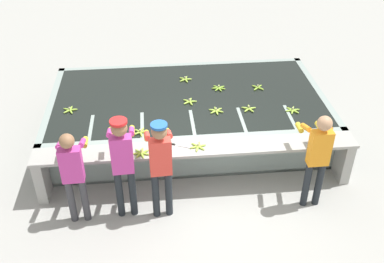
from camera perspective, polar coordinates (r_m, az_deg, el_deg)
ground_plane at (r=7.54m, az=0.78°, el=-8.07°), size 80.00×80.00×0.00m
wash_tank at (r=8.78m, az=-0.53°, el=2.13°), size 5.23×2.87×0.82m
work_ledge at (r=7.32m, az=0.62°, el=-3.37°), size 5.23×0.45×0.82m
worker_0 at (r=6.76m, az=-14.90°, el=-4.74°), size 0.41×0.71×1.60m
worker_1 at (r=6.62m, az=-8.82°, el=-3.39°), size 0.42×0.73×1.76m
worker_2 at (r=6.57m, az=-4.02°, el=-3.73°), size 0.43×0.73×1.70m
worker_3 at (r=7.03m, az=15.68°, el=-2.63°), size 0.41×0.71×1.67m
banana_bunch_floating_0 at (r=9.14m, az=-0.88°, el=6.65°), size 0.27×0.28×0.08m
banana_bunch_floating_1 at (r=8.93m, az=8.36°, el=5.55°), size 0.22×0.22×0.08m
banana_bunch_floating_2 at (r=7.56m, az=-6.57°, el=-0.08°), size 0.27×0.28×0.08m
banana_bunch_floating_3 at (r=8.30m, az=12.66°, el=2.66°), size 0.28×0.27×0.08m
banana_bunch_floating_4 at (r=8.21m, az=7.23°, el=2.90°), size 0.27×0.27×0.08m
banana_bunch_floating_5 at (r=8.40m, az=-15.25°, el=2.65°), size 0.27×0.28×0.08m
banana_bunch_floating_6 at (r=8.10m, az=3.08°, el=2.65°), size 0.27×0.28×0.08m
banana_bunch_floating_7 at (r=8.84m, az=3.40°, el=5.54°), size 0.27×0.28×0.08m
banana_bunch_floating_8 at (r=8.37m, az=-0.32°, el=3.83°), size 0.27×0.28×0.08m
banana_bunch_floating_9 at (r=7.77m, az=-9.16°, el=0.73°), size 0.27×0.27×0.08m
banana_bunch_ledge_0 at (r=7.17m, az=0.77°, el=-1.91°), size 0.28×0.28×0.08m
banana_bunch_ledge_1 at (r=7.08m, az=-6.47°, el=-2.73°), size 0.28×0.28×0.08m
knife_0 at (r=7.23m, az=-2.01°, el=-1.70°), size 0.33×0.16×0.02m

